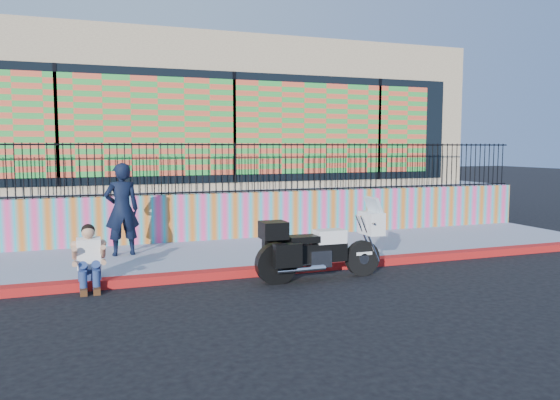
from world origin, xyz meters
name	(u,v)px	position (x,y,z in m)	size (l,w,h in m)	color
ground	(293,272)	(0.00, 0.00, 0.00)	(90.00, 90.00, 0.00)	black
red_curb	(293,268)	(0.00, 0.00, 0.07)	(16.00, 0.30, 0.15)	#A00B1C
sidewalk	(265,252)	(0.00, 1.65, 0.07)	(16.00, 3.00, 0.15)	gray
mural_wall	(244,215)	(0.00, 3.25, 0.70)	(16.00, 0.20, 1.10)	#FF4388
metal_fence	(244,168)	(0.00, 3.25, 1.85)	(15.80, 0.04, 1.20)	black
elevated_platform	(202,199)	(0.00, 8.35, 0.62)	(16.00, 10.00, 1.25)	gray
storefront_building	(202,119)	(0.00, 8.13, 3.25)	(14.00, 8.06, 4.00)	tan
police_motorcycle	(318,246)	(0.22, -0.70, 0.61)	(2.33, 0.77, 1.45)	black
police_officer	(122,209)	(-2.95, 2.01, 1.09)	(0.69, 0.45, 1.89)	black
seated_man	(89,264)	(-3.62, -0.09, 0.45)	(0.54, 0.71, 1.06)	navy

